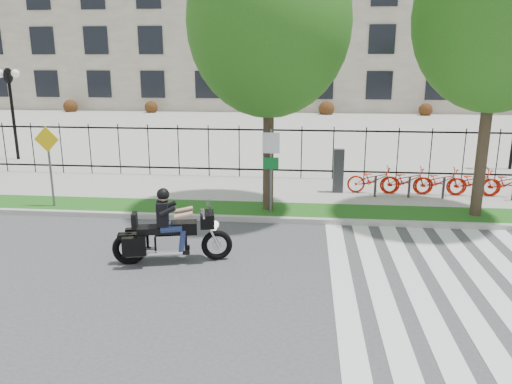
# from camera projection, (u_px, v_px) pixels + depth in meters

# --- Properties ---
(ground) EXTENTS (120.00, 120.00, 0.00)m
(ground) POSITION_uv_depth(u_px,v_px,m) (238.00, 281.00, 10.60)
(ground) COLOR #3D3D3F
(ground) RESTS_ON ground
(curb) EXTENTS (60.00, 0.20, 0.15)m
(curb) POSITION_uv_depth(u_px,v_px,m) (257.00, 219.00, 14.53)
(curb) COLOR #AAA8A0
(curb) RESTS_ON ground
(grass_verge) EXTENTS (60.00, 1.50, 0.15)m
(grass_verge) POSITION_uv_depth(u_px,v_px,m) (260.00, 211.00, 15.35)
(grass_verge) COLOR #1C5515
(grass_verge) RESTS_ON ground
(sidewalk) EXTENTS (60.00, 3.50, 0.15)m
(sidewalk) POSITION_uv_depth(u_px,v_px,m) (266.00, 190.00, 17.75)
(sidewalk) COLOR #A8A59D
(sidewalk) RESTS_ON ground
(plaza) EXTENTS (80.00, 34.00, 0.10)m
(plaza) POSITION_uv_depth(u_px,v_px,m) (287.00, 128.00, 34.64)
(plaza) COLOR #A8A59D
(plaza) RESTS_ON ground
(crosswalk_stripes) EXTENTS (5.70, 8.00, 0.01)m
(crosswalk_stripes) POSITION_uv_depth(u_px,v_px,m) (473.00, 291.00, 10.13)
(crosswalk_stripes) COLOR silver
(crosswalk_stripes) RESTS_ON ground
(iron_fence) EXTENTS (30.00, 0.06, 2.00)m
(iron_fence) POSITION_uv_depth(u_px,v_px,m) (270.00, 152.00, 19.16)
(iron_fence) COLOR black
(iron_fence) RESTS_ON sidewalk
(office_building) EXTENTS (60.00, 21.90, 20.15)m
(office_building) POSITION_uv_depth(u_px,v_px,m) (296.00, 6.00, 51.28)
(office_building) COLOR gray
(office_building) RESTS_ON ground
(lamp_post_left) EXTENTS (1.06, 0.70, 4.25)m
(lamp_post_left) POSITION_uv_depth(u_px,v_px,m) (10.00, 91.00, 22.50)
(lamp_post_left) COLOR black
(lamp_post_left) RESTS_ON ground
(street_tree_1) EXTENTS (4.63, 4.63, 8.10)m
(street_tree_1) POSITION_uv_depth(u_px,v_px,m) (269.00, 23.00, 13.92)
(street_tree_1) COLOR #32251B
(street_tree_1) RESTS_ON grass_verge
(street_tree_2) EXTENTS (4.48, 4.48, 8.13)m
(street_tree_2) POSITION_uv_depth(u_px,v_px,m) (498.00, 16.00, 13.29)
(street_tree_2) COLOR #32251B
(street_tree_2) RESTS_ON grass_verge
(bike_share_station) EXTENTS (7.76, 0.85, 1.50)m
(bike_share_station) POSITION_uv_depth(u_px,v_px,m) (454.00, 181.00, 16.75)
(bike_share_station) COLOR #2D2D33
(bike_share_station) RESTS_ON sidewalk
(sign_pole_regulatory) EXTENTS (0.50, 0.09, 2.50)m
(sign_pole_regulatory) POSITION_uv_depth(u_px,v_px,m) (271.00, 160.00, 14.53)
(sign_pole_regulatory) COLOR #59595B
(sign_pole_regulatory) RESTS_ON grass_verge
(sign_pole_warning) EXTENTS (0.78, 0.09, 2.49)m
(sign_pole_warning) POSITION_uv_depth(u_px,v_px,m) (49.00, 156.00, 15.19)
(sign_pole_warning) COLOR #59595B
(sign_pole_warning) RESTS_ON grass_verge
(motorcycle_rider) EXTENTS (2.73, 1.12, 2.13)m
(motorcycle_rider) POSITION_uv_depth(u_px,v_px,m) (172.00, 233.00, 11.48)
(motorcycle_rider) COLOR black
(motorcycle_rider) RESTS_ON ground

